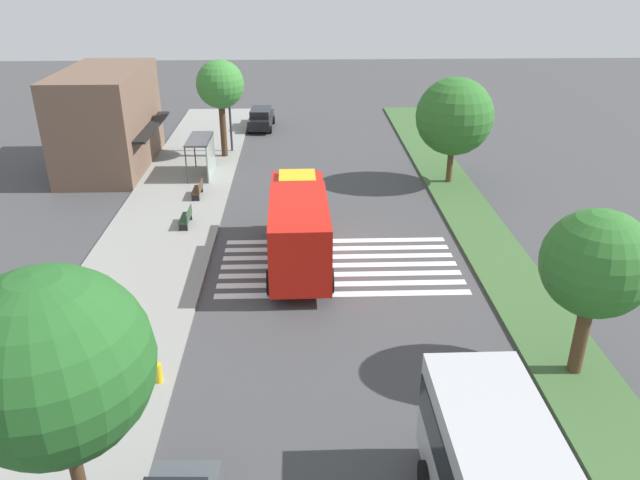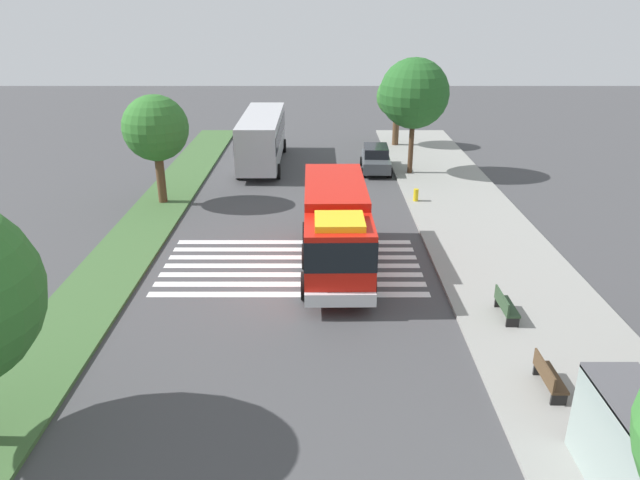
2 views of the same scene
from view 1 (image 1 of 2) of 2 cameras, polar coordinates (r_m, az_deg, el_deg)
The scene contains 16 objects.
ground_plane at distance 30.37m, azimuth 1.60°, elevation -0.84°, with size 120.00×120.00×0.00m, color #424244.
sidewalk at distance 31.17m, azimuth -15.39°, elevation -0.94°, with size 60.00×5.90×0.14m, color gray.
median_strip at distance 31.73m, azimuth 15.58°, elevation -0.49°, with size 60.00×3.00×0.14m, color #3D6033.
crosswalk at distance 28.79m, azimuth 1.81°, elevation -2.38°, with size 5.85×11.12×0.01m.
fire_truck at distance 28.33m, azimuth -2.02°, elevation 1.57°, with size 8.73×2.97×3.52m.
parked_car_mid at distance 52.12m, azimuth -5.52°, elevation 11.27°, with size 4.81×2.16×1.72m.
bus_stop_shelter at distance 40.53m, azimuth -10.69°, elevation 8.36°, with size 3.50×1.40×2.46m.
bench_near_shelter at distance 37.18m, azimuth -11.31°, elevation 4.66°, with size 1.60×0.50×0.90m.
bench_west_of_shelter at distance 33.27m, azimuth -12.36°, elevation 2.07°, with size 1.60×0.50×0.90m.
street_lamp at distance 45.06m, azimuth -8.49°, elevation 12.79°, with size 0.36×0.36×6.31m.
storefront_building at distance 43.79m, azimuth -19.21°, elevation 10.54°, with size 10.01×5.80×6.54m.
sidewalk_tree_west at distance 14.62m, azimuth -23.67°, elevation -10.64°, with size 4.41×4.41×7.36m.
sidewalk_tree_center at distance 43.64m, azimuth -9.30°, elevation 14.09°, with size 3.29×3.29×6.73m.
median_tree_far_west at distance 21.48m, azimuth 24.40°, elevation -2.08°, with size 3.57×3.57×5.98m.
median_tree_west at distance 38.83m, azimuth 12.44°, elevation 11.19°, with size 4.73×4.73×6.55m.
fire_hydrant at distance 21.79m, azimuth -14.87°, elevation -11.89°, with size 0.28×0.28×0.70m, color gold.
Camera 1 is at (-27.24, 1.78, 13.32)m, focal length 34.28 mm.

